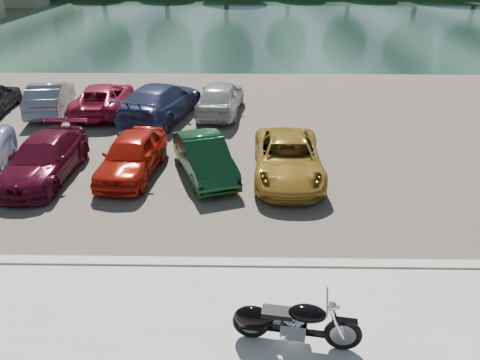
# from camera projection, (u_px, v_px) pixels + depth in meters

# --- Properties ---
(ground) EXTENTS (200.00, 200.00, 0.00)m
(ground) POSITION_uv_depth(u_px,v_px,m) (234.00, 330.00, 8.96)
(ground) COLOR #595447
(ground) RESTS_ON ground
(kerb) EXTENTS (60.00, 0.30, 0.14)m
(kerb) POSITION_uv_depth(u_px,v_px,m) (236.00, 264.00, 10.71)
(kerb) COLOR #ABA9A1
(kerb) RESTS_ON ground
(parking_lot) EXTENTS (60.00, 18.00, 0.04)m
(parking_lot) POSITION_uv_depth(u_px,v_px,m) (242.00, 129.00, 18.78)
(parking_lot) COLOR #3E3832
(parking_lot) RESTS_ON ground
(river) EXTENTS (120.00, 40.00, 0.00)m
(river) POSITION_uv_depth(u_px,v_px,m) (246.00, 23.00, 44.72)
(river) COLOR #172A27
(river) RESTS_ON ground
(motorcycle) EXTENTS (2.32, 0.79, 1.05)m
(motorcycle) POSITION_uv_depth(u_px,v_px,m) (284.00, 322.00, 8.37)
(motorcycle) COLOR black
(motorcycle) RESTS_ON promenade
(car_3) EXTENTS (1.85, 4.36, 1.25)m
(car_3) POSITION_uv_depth(u_px,v_px,m) (44.00, 158.00, 14.56)
(car_3) COLOR #4F0B1E
(car_3) RESTS_ON parking_lot
(car_4) EXTENTS (1.91, 3.98, 1.31)m
(car_4) POSITION_uv_depth(u_px,v_px,m) (132.00, 155.00, 14.73)
(car_4) COLOR #AD180B
(car_4) RESTS_ON parking_lot
(car_5) EXTENTS (2.48, 3.95, 1.23)m
(car_5) POSITION_uv_depth(u_px,v_px,m) (204.00, 157.00, 14.69)
(car_5) COLOR #103C1C
(car_5) RESTS_ON parking_lot
(car_6) EXTENTS (2.16, 4.54, 1.25)m
(car_6) POSITION_uv_depth(u_px,v_px,m) (288.00, 158.00, 14.58)
(car_6) COLOR #A87D26
(car_6) RESTS_ON parking_lot
(car_9) EXTENTS (2.04, 4.23, 1.34)m
(car_9) POSITION_uv_depth(u_px,v_px,m) (50.00, 97.00, 20.34)
(car_9) COLOR slate
(car_9) RESTS_ON parking_lot
(car_10) EXTENTS (2.36, 4.66, 1.26)m
(car_10) POSITION_uv_depth(u_px,v_px,m) (103.00, 98.00, 20.34)
(car_10) COLOR #A71B3F
(car_10) RESTS_ON parking_lot
(car_11) EXTENTS (3.33, 5.56, 1.51)m
(car_11) POSITION_uv_depth(u_px,v_px,m) (161.00, 101.00, 19.50)
(car_11) COLOR navy
(car_11) RESTS_ON parking_lot
(car_12) EXTENTS (2.14, 4.42, 1.45)m
(car_12) POSITION_uv_depth(u_px,v_px,m) (220.00, 97.00, 20.16)
(car_12) COLOR #B3B3AE
(car_12) RESTS_ON parking_lot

